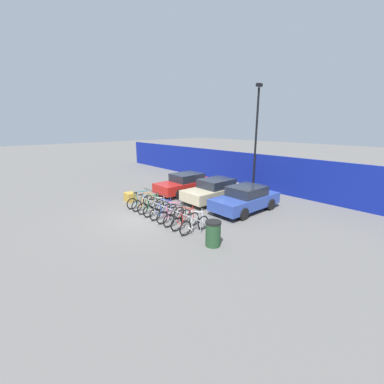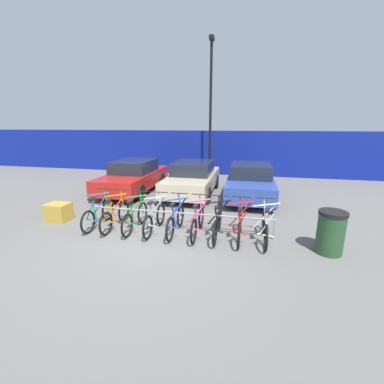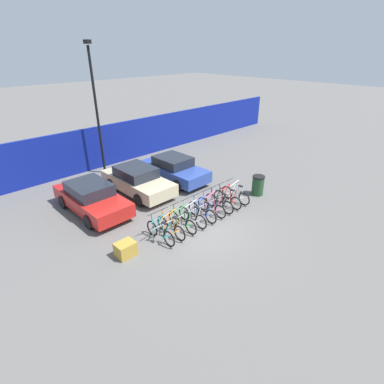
{
  "view_description": "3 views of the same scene",
  "coord_description": "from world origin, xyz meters",
  "views": [
    {
      "loc": [
        10.97,
        -6.56,
        4.68
      ],
      "look_at": [
        0.37,
        2.67,
        0.98
      ],
      "focal_mm": 24.0,
      "sensor_mm": 36.0,
      "label": 1
    },
    {
      "loc": [
        2.48,
        -5.87,
        2.95
      ],
      "look_at": [
        0.9,
        1.35,
        0.99
      ],
      "focal_mm": 24.0,
      "sensor_mm": 36.0,
      "label": 2
    },
    {
      "loc": [
        -7.79,
        -7.38,
        6.94
      ],
      "look_at": [
        0.77,
        1.32,
        1.01
      ],
      "focal_mm": 28.0,
      "sensor_mm": 36.0,
      "label": 3
    }
  ],
  "objects": [
    {
      "name": "bicycle_red",
      "position": [
        2.36,
        0.53,
        0.38
      ],
      "size": [
        0.68,
        1.71,
        1.05
      ],
      "rotation": [
        0.0,
        0.0,
        -0.06
      ],
      "color": "black",
      "rests_on": "ground"
    },
    {
      "name": "bicycle_teal",
      "position": [
        -1.76,
        0.53,
        0.38
      ],
      "size": [
        0.68,
        1.71,
        1.05
      ],
      "rotation": [
        0.0,
        0.0,
        0.01
      ],
      "color": "black",
      "rests_on": "ground"
    },
    {
      "name": "bicycle_orange",
      "position": [
        -1.21,
        0.53,
        0.38
      ],
      "size": [
        0.68,
        1.71,
        1.05
      ],
      "rotation": [
        0.0,
        0.0,
        0.01
      ],
      "color": "black",
      "rests_on": "ground"
    },
    {
      "name": "cargo_crate",
      "position": [
        -3.27,
        0.68,
        0.28
      ],
      "size": [
        0.7,
        0.56,
        0.55
      ],
      "primitive_type": "cube",
      "color": "#B28C33",
      "rests_on": "ground"
    },
    {
      "name": "bike_rack",
      "position": [
        0.62,
        0.68,
        0.5
      ],
      "size": [
        5.3,
        0.04,
        0.57
      ],
      "color": "gray",
      "rests_on": "ground"
    },
    {
      "name": "ground_plane",
      "position": [
        0.0,
        0.0,
        0.0
      ],
      "size": [
        120.0,
        120.0,
        0.0
      ],
      "primitive_type": "plane",
      "color": "#605E5B"
    },
    {
      "name": "bicycle_pink",
      "position": [
        1.23,
        0.53,
        0.38
      ],
      "size": [
        0.68,
        1.71,
        1.05
      ],
      "rotation": [
        0.0,
        0.0,
        -0.04
      ],
      "color": "black",
      "rests_on": "ground"
    },
    {
      "name": "bicycle_white",
      "position": [
        3.0,
        0.53,
        0.38
      ],
      "size": [
        0.68,
        1.71,
        1.05
      ],
      "rotation": [
        0.0,
        0.0,
        0.04
      ],
      "color": "black",
      "rests_on": "ground"
    },
    {
      "name": "car_blue",
      "position": [
        2.62,
        4.66,
        0.69
      ],
      "size": [
        1.91,
        4.19,
        1.4
      ],
      "color": "#2D479E",
      "rests_on": "ground"
    },
    {
      "name": "lamp_post",
      "position": [
        0.35,
        8.5,
        4.0
      ],
      "size": [
        0.24,
        0.44,
        7.28
      ],
      "color": "black",
      "rests_on": "ground"
    },
    {
      "name": "bicycle_green",
      "position": [
        -0.59,
        0.53,
        0.38
      ],
      "size": [
        0.68,
        1.71,
        1.05
      ],
      "rotation": [
        0.0,
        0.0,
        0.05
      ],
      "color": "black",
      "rests_on": "ground"
    },
    {
      "name": "trash_bin",
      "position": [
        4.45,
        0.22,
        0.52
      ],
      "size": [
        0.63,
        0.63,
        1.03
      ],
      "color": "#234728",
      "rests_on": "ground"
    },
    {
      "name": "bicycle_blue",
      "position": [
        0.61,
        0.53,
        0.38
      ],
      "size": [
        0.68,
        1.71,
        1.05
      ],
      "rotation": [
        0.0,
        0.0,
        -0.06
      ],
      "color": "black",
      "rests_on": "ground"
    },
    {
      "name": "bicycle_silver",
      "position": [
        -0.0,
        0.53,
        0.38
      ],
      "size": [
        0.68,
        1.71,
        1.05
      ],
      "rotation": [
        0.0,
        0.0,
        -0.02
      ],
      "color": "black",
      "rests_on": "ground"
    },
    {
      "name": "bicycle_black",
      "position": [
        1.77,
        0.53,
        0.38
      ],
      "size": [
        0.68,
        1.71,
        1.05
      ],
      "rotation": [
        0.0,
        0.0,
        -0.06
      ],
      "color": "black",
      "rests_on": "ground"
    },
    {
      "name": "car_beige",
      "position": [
        0.18,
        4.78,
        0.69
      ],
      "size": [
        1.91,
        4.34,
        1.4
      ],
      "color": "#C1B28E",
      "rests_on": "ground"
    },
    {
      "name": "hoarding_wall",
      "position": [
        0.0,
        9.5,
        1.3
      ],
      "size": [
        36.0,
        0.16,
        2.59
      ],
      "primitive_type": "cube",
      "color": "navy",
      "rests_on": "ground"
    },
    {
      "name": "car_red",
      "position": [
        -2.49,
        4.61,
        0.69
      ],
      "size": [
        1.91,
        4.38,
        1.4
      ],
      "color": "red",
      "rests_on": "ground"
    }
  ]
}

